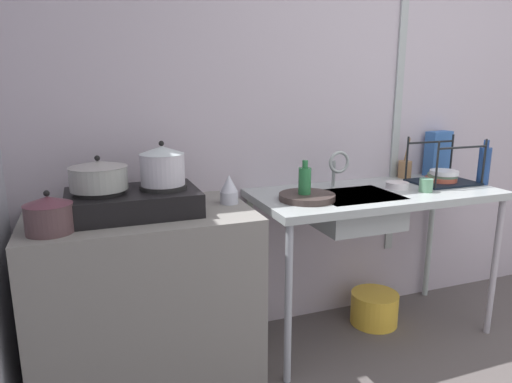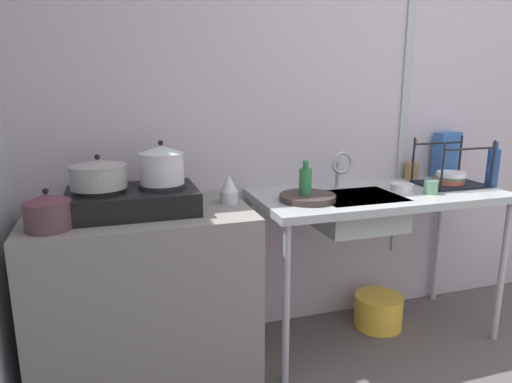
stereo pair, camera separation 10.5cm
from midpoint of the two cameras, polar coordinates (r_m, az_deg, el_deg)
name	(u,v)px [view 2 (the right image)]	position (r m, az deg, el deg)	size (l,w,h in m)	color
wall_back	(406,115)	(3.04, 19.17, 8.97)	(5.26, 0.10, 2.47)	#BBB1BE
wall_metal_strip	(406,95)	(2.95, 19.13, 11.27)	(0.05, 0.01, 1.97)	#A5AFB0
counter_concrete	(145,296)	(2.31, -12.36, -12.65)	(1.01, 0.61, 0.85)	gray
counter_sink	(379,204)	(2.60, 16.17, -1.52)	(1.36, 0.61, 0.85)	#A5AFB0
stove	(133,200)	(2.14, -13.76, -1.03)	(0.57, 0.37, 0.12)	black
pot_on_left_burner	(98,174)	(2.11, -17.69, 2.13)	(0.25, 0.25, 0.15)	#999E98
pot_on_right_burner	(162,165)	(2.12, -10.28, 3.32)	(0.20, 0.20, 0.20)	silver
pot_beside_stove	(48,212)	(1.99, -23.14, -2.34)	(0.19, 0.19, 0.17)	#513A3D
percolator	(229,189)	(2.24, -2.05, 0.27)	(0.09, 0.09, 0.14)	silver
sink_basin	(357,212)	(2.49, 13.67, -2.47)	(0.44, 0.35, 0.17)	#A5AFB0
faucet	(341,165)	(2.56, 11.73, 3.25)	(0.13, 0.07, 0.22)	#A5AFB0
frying_pan	(308,198)	(2.32, 7.73, -0.76)	(0.28, 0.28, 0.03)	#3A2E2B
dish_rack	(450,178)	(2.89, 23.94, 1.51)	(0.36, 0.27, 0.27)	black
cup_by_rack	(431,187)	(2.63, 22.00, 0.52)	(0.07, 0.07, 0.07)	#65A077
small_bowl_on_drainboard	(402,187)	(2.67, 18.76, 0.56)	(0.13, 0.13, 0.04)	white
bottle_by_sink	(305,184)	(2.30, 7.45, 0.97)	(0.06, 0.06, 0.20)	#27713D
bottle_by_rack	(493,167)	(2.95, 28.31, 2.70)	(0.07, 0.07, 0.26)	navy
cereal_box	(446,155)	(3.13, 23.51, 4.23)	(0.17, 0.08, 0.28)	#376AB8
utensil_jar	(412,170)	(2.98, 19.77, 2.50)	(0.08, 0.08, 0.25)	#A0754D
bucket_on_floor	(378,311)	(2.94, 16.00, -14.10)	(0.28, 0.28, 0.19)	yellow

